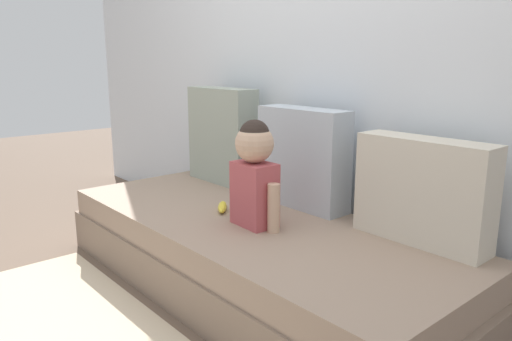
# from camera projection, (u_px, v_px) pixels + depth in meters

# --- Properties ---
(ground_plane) EXTENTS (12.00, 12.00, 0.00)m
(ground_plane) POSITION_uv_depth(u_px,v_px,m) (251.00, 287.00, 2.45)
(ground_plane) COLOR brown
(back_wall) EXTENTS (5.44, 0.10, 2.48)m
(back_wall) POSITION_uv_depth(u_px,v_px,m) (336.00, 36.00, 2.55)
(back_wall) COLOR silver
(back_wall) RESTS_ON ground
(couch) EXTENTS (2.24, 0.90, 0.36)m
(couch) POSITION_uv_depth(u_px,v_px,m) (251.00, 254.00, 2.41)
(couch) COLOR #826C5B
(couch) RESTS_ON ground
(throw_pillow_left) EXTENTS (0.52, 0.16, 0.59)m
(throw_pillow_left) POSITION_uv_depth(u_px,v_px,m) (222.00, 136.00, 3.04)
(throw_pillow_left) COLOR #99A393
(throw_pillow_left) RESTS_ON couch
(throw_pillow_center) EXTENTS (0.53, 0.16, 0.52)m
(throw_pillow_center) POSITION_uv_depth(u_px,v_px,m) (303.00, 158.00, 2.54)
(throw_pillow_center) COLOR #B2BCC6
(throw_pillow_center) RESTS_ON couch
(throw_pillow_right) EXTENTS (0.58, 0.16, 0.45)m
(throw_pillow_right) POSITION_uv_depth(u_px,v_px,m) (423.00, 191.00, 2.03)
(throw_pillow_right) COLOR beige
(throw_pillow_right) RESTS_ON couch
(toddler) EXTENTS (0.32, 0.18, 0.50)m
(toddler) POSITION_uv_depth(u_px,v_px,m) (254.00, 171.00, 2.24)
(toddler) COLOR #B24C51
(toddler) RESTS_ON couch
(banana) EXTENTS (0.16, 0.14, 0.04)m
(banana) POSITION_uv_depth(u_px,v_px,m) (222.00, 207.00, 2.50)
(banana) COLOR yellow
(banana) RESTS_ON couch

